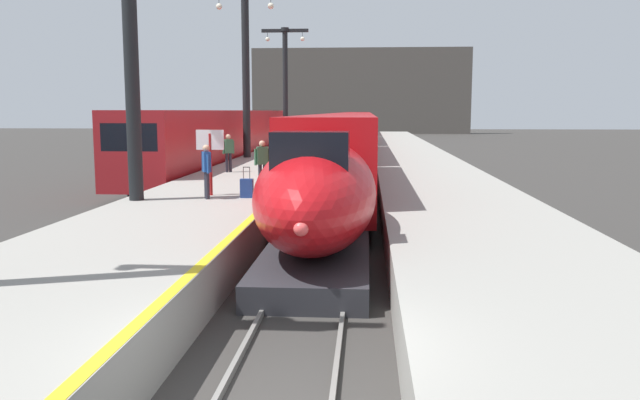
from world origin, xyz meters
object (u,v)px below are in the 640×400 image
station_column_mid (129,1)px  passenger_mid_platform (228,150)px  station_column_far (246,58)px  rolling_suitcase (247,188)px  passenger_near_edge (207,167)px  regional_train_adjacent (228,136)px  station_column_distant (285,74)px  departure_info_board (210,149)px  highspeed_train_main (351,135)px  passenger_far_waiting (262,160)px

station_column_mid → passenger_mid_platform: 10.59m
station_column_far → rolling_suitcase: 18.95m
passenger_near_edge → station_column_mid: bearing=-168.4°
regional_train_adjacent → station_column_distant: bearing=80.7°
station_column_far → passenger_near_edge: bearing=-83.4°
rolling_suitcase → departure_info_board: 1.82m
passenger_mid_platform → rolling_suitcase: 8.90m
regional_train_adjacent → departure_info_board: regional_train_adjacent is taller
station_column_mid → passenger_mid_platform: size_ratio=5.89×
highspeed_train_main → station_column_distant: bearing=127.0°
station_column_distant → rolling_suitcase: size_ratio=9.90×
station_column_distant → departure_info_board: size_ratio=4.59×
passenger_mid_platform → departure_info_board: departure_info_board is taller
passenger_mid_platform → station_column_distant: bearing=91.8°
passenger_mid_platform → passenger_far_waiting: size_ratio=1.00×
passenger_mid_platform → rolling_suitcase: passenger_mid_platform is taller
station_column_far → station_column_distant: bearing=90.0°
passenger_near_edge → departure_info_board: size_ratio=0.80×
station_column_distant → passenger_far_waiting: (3.38, -33.64, -4.82)m
passenger_near_edge → departure_info_board: bearing=95.3°
station_column_mid → passenger_far_waiting: station_column_mid is taller
passenger_mid_platform → highspeed_train_main: bearing=75.8°
passenger_mid_platform → passenger_far_waiting: same height
passenger_far_waiting → rolling_suitcase: passenger_far_waiting is taller
highspeed_train_main → station_column_far: station_column_far is taller
regional_train_adjacent → station_column_distant: 14.37m
highspeed_train_main → regional_train_adjacent: (-8.10, -5.54, 0.16)m
passenger_near_edge → passenger_far_waiting: size_ratio=1.00×
passenger_near_edge → station_column_distant: bearing=93.3°
highspeed_train_main → passenger_near_edge: highspeed_train_main is taller
station_column_distant → passenger_far_waiting: size_ratio=5.76×
station_column_mid → passenger_near_edge: bearing=11.6°
rolling_suitcase → passenger_mid_platform: bearing=105.7°
station_column_mid → passenger_near_edge: 5.39m
station_column_far → passenger_mid_platform: size_ratio=5.69×
passenger_far_waiting → station_column_mid: bearing=-135.5°
highspeed_train_main → rolling_suitcase: (-2.61, -28.34, -0.62)m
station_column_far → passenger_mid_platform: bearing=-84.5°
highspeed_train_main → rolling_suitcase: size_ratio=77.30×
passenger_near_edge → passenger_mid_platform: 8.97m
station_column_far → rolling_suitcase: size_ratio=9.79×
station_column_distant → passenger_mid_platform: station_column_distant is taller
regional_train_adjacent → station_column_mid: 24.17m
departure_info_board → station_column_distant: bearing=93.2°
regional_train_adjacent → passenger_near_edge: regional_train_adjacent is taller
station_column_distant → passenger_far_waiting: 34.15m
departure_info_board → regional_train_adjacent: bearing=100.7°
station_column_far → passenger_far_waiting: 16.38m
regional_train_adjacent → passenger_near_edge: bearing=-79.5°
station_column_distant → regional_train_adjacent: bearing=-99.3°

